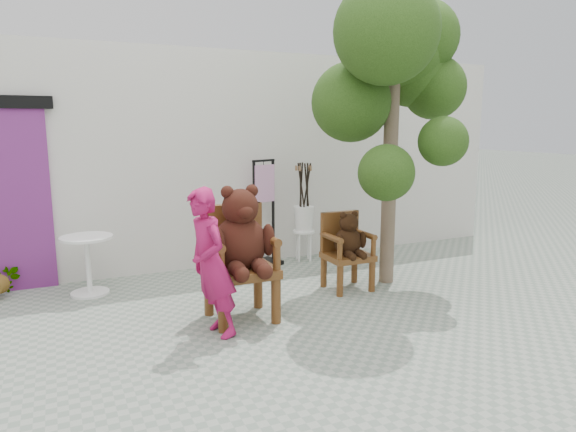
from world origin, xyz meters
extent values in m
plane|color=gray|center=(0.00, 0.00, 0.00)|extent=(60.00, 60.00, 0.00)
cube|color=silver|center=(0.00, 3.10, 1.50)|extent=(9.00, 1.00, 3.00)
cylinder|color=#4B2A10|center=(-0.96, 0.28, 0.23)|extent=(0.10, 0.10, 0.47)
cylinder|color=#4B2A10|center=(-0.96, 0.78, 0.23)|extent=(0.10, 0.10, 0.47)
cylinder|color=#4B2A10|center=(-0.40, 0.28, 0.23)|extent=(0.10, 0.10, 0.47)
cylinder|color=#4B2A10|center=(-0.40, 0.78, 0.23)|extent=(0.10, 0.10, 0.47)
cube|color=#4B2A10|center=(-0.68, 0.53, 0.51)|extent=(0.67, 0.61, 0.09)
cube|color=#4B2A10|center=(-0.68, 0.79, 0.86)|extent=(0.64, 0.09, 0.61)
cylinder|color=#4B2A10|center=(-0.97, 0.79, 0.86)|extent=(0.09, 0.09, 0.61)
cylinder|color=#4B2A10|center=(-0.97, 0.28, 0.70)|extent=(0.08, 0.08, 0.28)
cylinder|color=#4B2A10|center=(-0.97, 0.53, 0.84)|extent=(0.09, 0.58, 0.09)
cylinder|color=#4B2A10|center=(-0.39, 0.79, 0.86)|extent=(0.09, 0.09, 0.61)
cylinder|color=#4B2A10|center=(-0.39, 0.28, 0.70)|extent=(0.08, 0.08, 0.28)
cylinder|color=#4B2A10|center=(-0.39, 0.53, 0.84)|extent=(0.09, 0.58, 0.09)
ellipsoid|color=black|center=(-0.68, 0.55, 0.79)|extent=(0.55, 0.47, 0.58)
sphere|color=black|center=(-0.68, 0.53, 1.18)|extent=(0.37, 0.37, 0.37)
ellipsoid|color=black|center=(-0.68, 0.38, 1.15)|extent=(0.17, 0.13, 0.13)
sphere|color=black|center=(-0.81, 0.54, 1.33)|extent=(0.13, 0.13, 0.13)
sphere|color=black|center=(-0.55, 0.54, 1.33)|extent=(0.13, 0.13, 0.13)
ellipsoid|color=black|center=(-0.94, 0.43, 0.84)|extent=(0.13, 0.18, 0.33)
ellipsoid|color=black|center=(-0.80, 0.30, 0.60)|extent=(0.16, 0.33, 0.16)
sphere|color=black|center=(-0.80, 0.18, 0.59)|extent=(0.16, 0.16, 0.16)
ellipsoid|color=black|center=(-0.41, 0.43, 0.84)|extent=(0.13, 0.18, 0.33)
ellipsoid|color=black|center=(-0.56, 0.30, 0.60)|extent=(0.16, 0.33, 0.16)
sphere|color=black|center=(-0.56, 0.18, 0.59)|extent=(0.16, 0.16, 0.16)
cylinder|color=#4B2A10|center=(0.61, 0.72, 0.19)|extent=(0.08, 0.08, 0.37)
cylinder|color=#4B2A10|center=(0.61, 1.12, 0.19)|extent=(0.08, 0.08, 0.37)
cylinder|color=#4B2A10|center=(1.05, 0.72, 0.19)|extent=(0.08, 0.08, 0.37)
cylinder|color=#4B2A10|center=(1.05, 1.12, 0.19)|extent=(0.08, 0.08, 0.37)
cube|color=#4B2A10|center=(0.83, 0.92, 0.41)|extent=(0.53, 0.49, 0.07)
cube|color=#4B2A10|center=(0.83, 1.13, 0.69)|extent=(0.51, 0.07, 0.49)
cylinder|color=#4B2A10|center=(0.60, 1.13, 0.69)|extent=(0.07, 0.07, 0.49)
cylinder|color=#4B2A10|center=(0.60, 0.72, 0.56)|extent=(0.06, 0.06, 0.22)
cylinder|color=#4B2A10|center=(0.60, 0.92, 0.67)|extent=(0.07, 0.47, 0.07)
cylinder|color=#4B2A10|center=(1.06, 1.13, 0.69)|extent=(0.07, 0.07, 0.49)
cylinder|color=#4B2A10|center=(1.06, 0.72, 0.56)|extent=(0.06, 0.06, 0.22)
cylinder|color=#4B2A10|center=(1.06, 0.92, 0.67)|extent=(0.07, 0.47, 0.07)
ellipsoid|color=black|center=(0.83, 0.93, 0.59)|extent=(0.34, 0.29, 0.36)
sphere|color=black|center=(0.83, 0.91, 0.83)|extent=(0.23, 0.23, 0.23)
ellipsoid|color=black|center=(0.83, 0.82, 0.81)|extent=(0.10, 0.08, 0.08)
sphere|color=black|center=(0.75, 0.92, 0.92)|extent=(0.08, 0.08, 0.08)
sphere|color=black|center=(0.91, 0.92, 0.92)|extent=(0.08, 0.08, 0.08)
ellipsoid|color=black|center=(0.67, 0.86, 0.62)|extent=(0.08, 0.11, 0.21)
ellipsoid|color=black|center=(0.76, 0.78, 0.47)|extent=(0.10, 0.20, 0.10)
sphere|color=black|center=(0.76, 0.70, 0.46)|extent=(0.10, 0.10, 0.10)
ellipsoid|color=black|center=(0.99, 0.86, 0.62)|extent=(0.08, 0.11, 0.21)
ellipsoid|color=black|center=(0.91, 0.78, 0.47)|extent=(0.10, 0.20, 0.10)
sphere|color=black|center=(0.91, 0.70, 0.46)|extent=(0.10, 0.10, 0.10)
imported|color=#A41450|center=(-1.08, 0.22, 0.71)|extent=(0.44, 0.58, 1.43)
cylinder|color=white|center=(-2.06, 2.03, 0.69)|extent=(0.60, 0.60, 0.03)
cylinder|color=white|center=(-2.06, 2.03, 0.35)|extent=(0.06, 0.06, 0.68)
cylinder|color=white|center=(-2.06, 2.03, 0.01)|extent=(0.44, 0.44, 0.03)
cube|color=black|center=(0.14, 2.29, 0.75)|extent=(0.04, 0.04, 1.50)
cube|color=black|center=(0.48, 2.41, 0.75)|extent=(0.04, 0.04, 1.50)
cube|color=black|center=(0.31, 2.35, 1.50)|extent=(0.38, 0.17, 0.03)
cube|color=black|center=(0.31, 2.35, 0.03)|extent=(0.54, 0.49, 0.06)
cube|color=#D391C1|center=(0.31, 2.34, 1.18)|extent=(0.35, 0.17, 0.52)
cylinder|color=black|center=(0.31, 2.35, 1.47)|extent=(0.01, 0.01, 0.08)
cylinder|color=white|center=(0.94, 2.35, 0.44)|extent=(0.32, 0.32, 0.03)
cylinder|color=white|center=(1.02, 2.43, 0.22)|extent=(0.03, 0.03, 0.44)
cylinder|color=white|center=(0.85, 2.43, 0.22)|extent=(0.03, 0.03, 0.44)
cylinder|color=white|center=(0.85, 2.27, 0.22)|extent=(0.03, 0.03, 0.44)
cylinder|color=white|center=(1.02, 2.27, 0.22)|extent=(0.03, 0.03, 0.44)
cylinder|color=black|center=(0.91, 2.39, 1.05)|extent=(0.09, 0.08, 0.80)
cylinder|color=brown|center=(0.89, 2.42, 1.38)|extent=(0.04, 0.04, 0.08)
cylinder|color=black|center=(0.97, 2.31, 1.05)|extent=(0.14, 0.11, 0.79)
cylinder|color=brown|center=(1.00, 2.26, 1.38)|extent=(0.05, 0.04, 0.08)
cylinder|color=black|center=(0.98, 2.33, 1.05)|extent=(0.08, 0.13, 0.80)
cylinder|color=brown|center=(1.02, 2.31, 1.38)|extent=(0.04, 0.04, 0.08)
cylinder|color=black|center=(0.89, 2.37, 1.05)|extent=(0.08, 0.18, 0.79)
cylinder|color=brown|center=(0.83, 2.39, 1.38)|extent=(0.04, 0.05, 0.08)
cylinder|color=black|center=(0.89, 2.33, 1.05)|extent=(0.09, 0.15, 0.79)
cylinder|color=brown|center=(0.84, 2.30, 1.38)|extent=(0.04, 0.05, 0.08)
cylinder|color=black|center=(0.98, 2.37, 1.05)|extent=(0.07, 0.18, 0.79)
cylinder|color=brown|center=(1.04, 2.38, 1.38)|extent=(0.04, 0.05, 0.08)
cylinder|color=brown|center=(1.45, 0.98, 1.58)|extent=(0.18, 0.18, 3.16)
sphere|color=#18330E|center=(1.65, 1.09, 2.91)|extent=(1.01, 1.01, 1.01)
sphere|color=#18330E|center=(1.86, 1.15, 2.66)|extent=(0.90, 0.90, 0.90)
sphere|color=#18330E|center=(1.88, 1.00, 3.05)|extent=(0.90, 0.90, 0.90)
sphere|color=#18330E|center=(1.01, 0.53, 2.98)|extent=(1.15, 1.15, 1.15)
sphere|color=#18330E|center=(0.99, 1.18, 2.26)|extent=(0.97, 0.97, 0.97)
sphere|color=#18330E|center=(1.64, 1.04, 2.83)|extent=(0.81, 0.81, 0.81)
sphere|color=#18330E|center=(2.10, 1.01, 2.45)|extent=(0.80, 0.80, 0.80)
sphere|color=#18330E|center=(1.00, 0.42, 1.47)|extent=(0.63, 0.63, 0.63)
sphere|color=#18330E|center=(1.67, 0.30, 1.81)|extent=(0.56, 0.56, 0.56)
imported|color=#18330E|center=(-3.01, 2.35, 0.20)|extent=(0.41, 0.37, 0.41)
camera|label=1|loc=(-2.34, -4.28, 1.99)|focal=32.00mm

